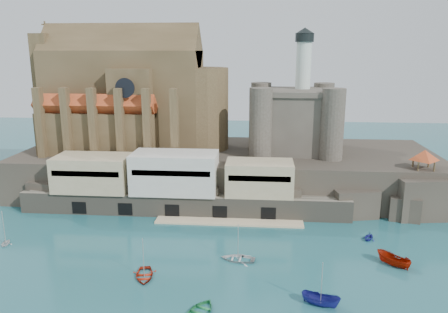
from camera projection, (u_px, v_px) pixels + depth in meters
name	position (u px, v px, depth m)	size (l,w,h in m)	color
ground	(209.00, 264.00, 71.58)	(300.00, 300.00, 0.00)	#1A5058
promontory	(227.00, 171.00, 108.53)	(100.00, 36.00, 10.00)	#29241F
quay	(174.00, 185.00, 93.31)	(70.00, 12.00, 13.05)	#6B6456
church	(132.00, 99.00, 108.81)	(47.00, 25.93, 30.51)	#4A3922
castle_keep	(294.00, 117.00, 105.67)	(21.20, 21.20, 29.30)	#433E35
rock_outcrop	(420.00, 197.00, 92.20)	(14.50, 10.50, 8.70)	#29241F
pavilion	(424.00, 156.00, 90.29)	(6.40, 6.40, 5.40)	#4A3922
boat_0	(144.00, 277.00, 67.47)	(3.99, 1.16, 5.59)	#9F200C
boat_2	(320.00, 305.00, 60.06)	(2.04, 2.10, 5.43)	navy
boat_3	(200.00, 313.00, 58.20)	(4.22, 1.22, 5.91)	#228347
boat_4	(6.00, 245.00, 78.63)	(2.45, 1.49, 2.84)	silver
boat_5	(393.00, 265.00, 71.16)	(2.20, 2.25, 5.84)	#941502
boat_6	(238.00, 260.00, 72.92)	(4.09, 1.19, 5.73)	silver
boat_7	(369.00, 239.00, 80.87)	(2.77, 1.69, 3.21)	navy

